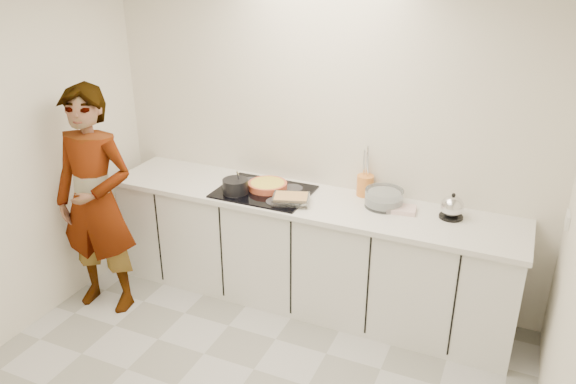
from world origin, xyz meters
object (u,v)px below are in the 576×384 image
at_px(saucepan, 235,186).
at_px(cook, 96,202).
at_px(kettle, 452,207).
at_px(baking_dish, 291,199).
at_px(utensil_crock, 365,185).
at_px(hob, 264,192).
at_px(mixing_bowl, 384,199).
at_px(tart_dish, 268,185).

bearing_deg(saucepan, cook, -149.50).
distance_m(saucepan, kettle, 1.62).
bearing_deg(baking_dish, utensil_crock, 39.83).
distance_m(baking_dish, kettle, 1.16).
xyz_separation_m(utensil_crock, cook, (-1.83, -0.93, -0.09)).
bearing_deg(baking_dish, kettle, 12.13).
bearing_deg(saucepan, utensil_crock, 23.20).
xyz_separation_m(baking_dish, utensil_crock, (0.46, 0.38, 0.04)).
height_order(hob, saucepan, saucepan).
relative_size(baking_dish, cook, 0.18).
height_order(mixing_bowl, cook, cook).
relative_size(hob, tart_dish, 1.81).
relative_size(baking_dish, kettle, 1.46).
distance_m(saucepan, utensil_crock, 1.00).
distance_m(kettle, cook, 2.63).
relative_size(tart_dish, kettle, 1.82).
bearing_deg(kettle, hob, -174.58).
relative_size(mixing_bowl, kettle, 1.52).
bearing_deg(baking_dish, cook, -158.16).
height_order(tart_dish, kettle, kettle).
height_order(utensil_crock, cook, cook).
height_order(hob, mixing_bowl, mixing_bowl).
bearing_deg(mixing_bowl, utensil_crock, 142.99).
distance_m(hob, mixing_bowl, 0.93).
bearing_deg(hob, mixing_bowl, 7.91).
bearing_deg(tart_dish, hob, -96.99).
relative_size(hob, utensil_crock, 4.45).
distance_m(kettle, utensil_crock, 0.69).
distance_m(hob, tart_dish, 0.06).
distance_m(baking_dish, cook, 1.48).
height_order(hob, tart_dish, tart_dish).
xyz_separation_m(tart_dish, saucepan, (-0.19, -0.18, 0.03)).
bearing_deg(tart_dish, saucepan, -136.93).
height_order(tart_dish, cook, cook).
relative_size(baking_dish, utensil_crock, 1.97).
distance_m(mixing_bowl, kettle, 0.49).
bearing_deg(cook, baking_dish, 14.92).
distance_m(saucepan, baking_dish, 0.46).
relative_size(saucepan, cook, 0.12).
bearing_deg(saucepan, hob, 33.96).
height_order(kettle, cook, cook).
xyz_separation_m(saucepan, cook, (-0.91, -0.54, -0.08)).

